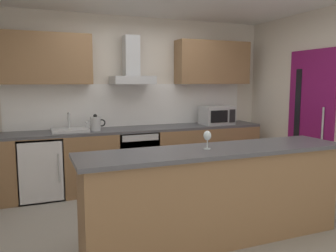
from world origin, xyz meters
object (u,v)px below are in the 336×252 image
object	(u,v)px
sink	(70,130)
range_hood	(132,69)
kettle	(95,123)
oven	(135,157)
refrigerator	(41,168)
wine_glass	(207,136)
microwave	(217,115)

from	to	relation	value
sink	range_hood	xyz separation A→B (m)	(0.94, 0.12, 0.86)
sink	kettle	xyz separation A→B (m)	(0.35, -0.04, 0.08)
oven	sink	xyz separation A→B (m)	(-0.94, 0.01, 0.47)
refrigerator	range_hood	world-z (taller)	range_hood
oven	range_hood	distance (m)	1.33
refrigerator	kettle	distance (m)	0.96
range_hood	wine_glass	size ratio (longest dim) A/B	4.05
refrigerator	wine_glass	bearing A→B (deg)	-53.31
kettle	oven	bearing A→B (deg)	3.25
kettle	wine_glass	bearing A→B (deg)	-69.57
microwave	kettle	distance (m)	1.98
kettle	refrigerator	bearing A→B (deg)	177.66
oven	refrigerator	distance (m)	1.35
microwave	kettle	world-z (taller)	microwave
range_hood	refrigerator	bearing A→B (deg)	-174.41
refrigerator	microwave	distance (m)	2.81
range_hood	wine_glass	bearing A→B (deg)	-86.19
oven	wine_glass	distance (m)	2.10
oven	range_hood	size ratio (longest dim) A/B	1.11
refrigerator	range_hood	xyz separation A→B (m)	(1.35, 0.13, 1.36)
microwave	sink	distance (m)	2.33
oven	wine_glass	bearing A→B (deg)	-85.94
sink	range_hood	bearing A→B (deg)	7.16
microwave	sink	xyz separation A→B (m)	(-2.33, 0.04, -0.12)
microwave	oven	bearing A→B (deg)	178.85
microwave	refrigerator	bearing A→B (deg)	179.47
oven	range_hood	world-z (taller)	range_hood
sink	oven	bearing A→B (deg)	-0.67
microwave	wine_glass	world-z (taller)	microwave
refrigerator	sink	xyz separation A→B (m)	(0.41, 0.01, 0.50)
range_hood	oven	bearing A→B (deg)	-90.00
kettle	sink	bearing A→B (deg)	172.75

